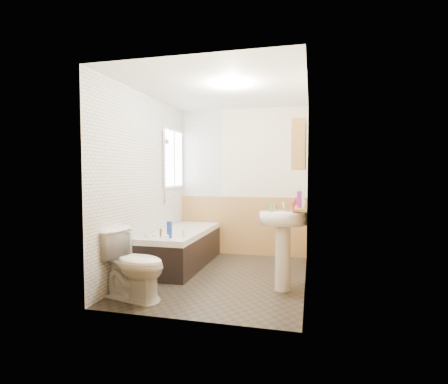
{
  "coord_description": "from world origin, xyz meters",
  "views": [
    {
      "loc": [
        1.16,
        -4.49,
        1.41
      ],
      "look_at": [
        0.0,
        0.15,
        1.15
      ],
      "focal_mm": 28.0,
      "sensor_mm": 36.0,
      "label": 1
    }
  ],
  "objects": [
    {
      "name": "pine_shelf",
      "position": [
        1.04,
        -0.21,
        1.03
      ],
      "size": [
        0.1,
        1.25,
        0.03
      ],
      "primitive_type": "cube",
      "color": "tan",
      "rests_on": "wall_right"
    },
    {
      "name": "bathtub",
      "position": [
        -0.73,
        0.47,
        0.29
      ],
      "size": [
        0.7,
        1.8,
        0.69
      ],
      "color": "black",
      "rests_on": "floor"
    },
    {
      "name": "wainscot_right",
      "position": [
        1.09,
        0.0,
        0.5
      ],
      "size": [
        0.01,
        2.8,
        1.0
      ],
      "primitive_type": "cube",
      "color": "tan",
      "rests_on": "wall_right"
    },
    {
      "name": "soap_bottle",
      "position": [
        0.99,
        -0.35,
        0.99
      ],
      "size": [
        0.13,
        0.2,
        0.08
      ],
      "primitive_type": "imported",
      "rotation": [
        0.0,
        0.0,
        0.28
      ],
      "color": "maroon",
      "rests_on": "sink"
    },
    {
      "name": "clear_bottle",
      "position": [
        0.7,
        -0.36,
        1.0
      ],
      "size": [
        0.04,
        0.04,
        0.11
      ],
      "primitive_type": "cylinder",
      "rotation": [
        0.0,
        0.0,
        -0.08
      ],
      "color": "#59C647",
      "rests_on": "sink"
    },
    {
      "name": "cream_jar",
      "position": [
        -0.94,
        -0.28,
        0.57
      ],
      "size": [
        0.08,
        0.08,
        0.05
      ],
      "primitive_type": "cylinder",
      "rotation": [
        0.0,
        0.0,
        0.09
      ],
      "color": "silver",
      "rests_on": "bathtub"
    },
    {
      "name": "window",
      "position": [
        -1.06,
        0.95,
        1.65
      ],
      "size": [
        0.03,
        0.79,
        0.99
      ],
      "color": "white",
      "rests_on": "wall_left"
    },
    {
      "name": "tile_cladding_left",
      "position": [
        -1.09,
        0.0,
        1.25
      ],
      "size": [
        0.01,
        2.8,
        2.5
      ],
      "primitive_type": "cube",
      "color": "white",
      "rests_on": "wall_left"
    },
    {
      "name": "wall_back",
      "position": [
        0.0,
        1.41,
        1.25
      ],
      "size": [
        2.2,
        0.02,
        2.5
      ],
      "primitive_type": "cube",
      "color": "#F4E9CA",
      "rests_on": "ground"
    },
    {
      "name": "orange_bottle",
      "position": [
        -0.49,
        -0.12,
        0.6
      ],
      "size": [
        0.04,
        0.04,
        0.09
      ],
      "primitive_type": "cylinder",
      "rotation": [
        0.0,
        0.0,
        0.34
      ],
      "color": "silver",
      "rests_on": "bathtub"
    },
    {
      "name": "wall_left",
      "position": [
        -1.11,
        0.0,
        1.25
      ],
      "size": [
        0.02,
        2.8,
        2.5
      ],
      "primitive_type": "cube",
      "color": "#F4E9CA",
      "rests_on": "ground"
    },
    {
      "name": "medicine_cabinet",
      "position": [
        1.01,
        -0.11,
        1.74
      ],
      "size": [
        0.16,
        0.65,
        0.59
      ],
      "color": "tan",
      "rests_on": "wall_right"
    },
    {
      "name": "ceiling",
      "position": [
        0.0,
        0.0,
        2.5
      ],
      "size": [
        2.8,
        2.8,
        0.0
      ],
      "primitive_type": "plane",
      "rotation": [
        3.14,
        0.0,
        0.0
      ],
      "color": "white",
      "rests_on": "ground"
    },
    {
      "name": "green_bottle",
      "position": [
        1.04,
        -0.52,
        1.16
      ],
      "size": [
        0.05,
        0.05,
        0.24
      ],
      "primitive_type": "cone",
      "rotation": [
        0.0,
        0.0,
        -0.14
      ],
      "color": "#59C647",
      "rests_on": "pine_shelf"
    },
    {
      "name": "foam_can",
      "position": [
        1.04,
        -0.68,
        1.13
      ],
      "size": [
        0.06,
        0.06,
        0.17
      ],
      "primitive_type": "cylinder",
      "rotation": [
        0.0,
        0.0,
        0.19
      ],
      "color": "purple",
      "rests_on": "pine_shelf"
    },
    {
      "name": "shower_riser",
      "position": [
        -1.04,
        0.53,
        1.61
      ],
      "size": [
        0.1,
        0.08,
        1.16
      ],
      "color": "silver",
      "rests_on": "wall_left"
    },
    {
      "name": "blue_gel",
      "position": [
        -0.66,
        -0.21,
        0.66
      ],
      "size": [
        0.07,
        0.06,
        0.22
      ],
      "primitive_type": "cube",
      "rotation": [
        0.0,
        0.0,
        -0.42
      ],
      "color": "#19339E",
      "rests_on": "bathtub"
    },
    {
      "name": "sink",
      "position": [
        0.84,
        -0.31,
        0.68
      ],
      "size": [
        0.55,
        0.45,
        1.07
      ],
      "rotation": [
        0.0,
        0.0,
        0.21
      ],
      "color": "white",
      "rests_on": "floor"
    },
    {
      "name": "wainscot_front",
      "position": [
        0.0,
        -1.39,
        0.5
      ],
      "size": [
        2.2,
        0.01,
        1.0
      ],
      "primitive_type": "cube",
      "color": "tan",
      "rests_on": "wall_front"
    },
    {
      "name": "wall_front",
      "position": [
        0.0,
        -1.41,
        1.25
      ],
      "size": [
        2.2,
        0.02,
        2.5
      ],
      "primitive_type": "cube",
      "color": "#F4E9CA",
      "rests_on": "ground"
    },
    {
      "name": "tile_return_back",
      "position": [
        -0.73,
        1.39,
        1.75
      ],
      "size": [
        0.75,
        0.01,
        1.5
      ],
      "primitive_type": "cube",
      "color": "white",
      "rests_on": "wall_back"
    },
    {
      "name": "black_jar",
      "position": [
        1.04,
        0.24,
        1.06
      ],
      "size": [
        0.07,
        0.07,
        0.04
      ],
      "primitive_type": "cylinder",
      "rotation": [
        0.0,
        0.0,
        0.17
      ],
      "color": "silver",
      "rests_on": "pine_shelf"
    },
    {
      "name": "wainscot_back",
      "position": [
        0.0,
        1.39,
        0.5
      ],
      "size": [
        2.2,
        0.01,
        1.0
      ],
      "primitive_type": "cube",
      "color": "tan",
      "rests_on": "wall_back"
    },
    {
      "name": "toilet",
      "position": [
        -0.76,
        -1.0,
        0.39
      ],
      "size": [
        0.88,
        0.62,
        0.78
      ],
      "primitive_type": "imported",
      "rotation": [
        0.0,
        0.0,
        1.33
      ],
      "color": "white",
      "rests_on": "floor"
    },
    {
      "name": "floor",
      "position": [
        0.0,
        0.0,
        0.0
      ],
      "size": [
        2.8,
        2.8,
        0.0
      ],
      "primitive_type": "plane",
      "color": "black",
      "rests_on": "ground"
    },
    {
      "name": "wall_right",
      "position": [
        1.11,
        0.0,
        1.25
      ],
      "size": [
        0.02,
        2.8,
        2.5
      ],
      "primitive_type": "cube",
      "color": "#F4E9CA",
      "rests_on": "ground"
    }
  ]
}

